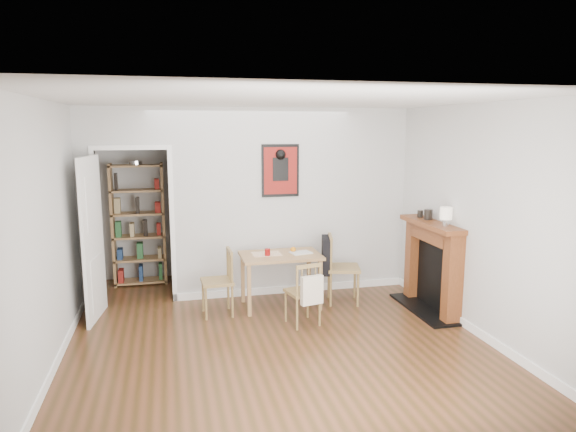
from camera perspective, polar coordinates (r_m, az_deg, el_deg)
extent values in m
plane|color=#59311C|center=(6.09, -1.81, -12.71)|extent=(5.20, 5.20, 0.00)
plane|color=#BABAB7|center=(8.26, -5.45, 2.57)|extent=(4.50, 0.00, 4.50)
plane|color=#BABAB7|center=(3.29, 7.21, -8.54)|extent=(4.50, 0.00, 4.50)
plane|color=#BABAB7|center=(5.73, -24.53, -1.46)|extent=(0.00, 5.20, 5.20)
plane|color=#BABAB7|center=(6.54, 17.83, 0.25)|extent=(0.00, 5.20, 5.20)
plane|color=silver|center=(5.64, -1.96, 12.53)|extent=(5.20, 5.20, 0.00)
cube|color=#BABAB7|center=(7.19, 0.41, 1.55)|extent=(3.35, 0.10, 2.60)
cube|color=#BABAB7|center=(7.07, -21.38, 0.73)|extent=(0.25, 0.10, 2.60)
cube|color=#BABAB7|center=(6.93, -17.15, 9.32)|extent=(0.90, 0.10, 0.55)
cube|color=white|center=(7.10, -20.49, -1.43)|extent=(0.06, 0.14, 2.05)
cube|color=white|center=(7.04, -12.72, -1.14)|extent=(0.06, 0.14, 2.05)
cube|color=white|center=(7.42, 0.50, -8.11)|extent=(3.35, 0.02, 0.10)
cube|color=white|center=(5.54, -24.70, -15.47)|extent=(0.02, 4.00, 0.10)
cube|color=white|center=(6.37, 19.97, -11.80)|extent=(0.02, 4.00, 0.10)
cube|color=white|center=(6.65, -20.88, -2.41)|extent=(0.15, 0.80, 2.00)
cube|color=black|center=(7.04, -0.85, 5.06)|extent=(0.52, 0.02, 0.72)
cube|color=maroon|center=(7.03, -0.83, 5.05)|extent=(0.46, 0.00, 0.64)
cube|color=#A0714B|center=(6.70, -0.84, -4.42)|extent=(1.03, 0.66, 0.04)
cube|color=#A0714B|center=(6.46, -4.34, -8.25)|extent=(0.05, 0.05, 0.67)
cube|color=#A0714B|center=(6.65, 3.59, -7.69)|extent=(0.05, 0.05, 0.67)
cube|color=#A0714B|center=(6.97, -5.05, -6.89)|extent=(0.05, 0.05, 0.67)
cube|color=#A0714B|center=(7.15, 2.32, -6.43)|extent=(0.05, 0.05, 0.67)
cube|color=black|center=(6.88, 4.17, -4.34)|extent=(0.19, 0.39, 0.49)
cube|color=beige|center=(5.98, 2.55, -8.16)|extent=(0.28, 0.15, 0.34)
cube|color=#A0714B|center=(7.98, -18.87, -0.99)|extent=(0.04, 0.31, 1.82)
cube|color=#A0714B|center=(7.94, -13.63, -0.79)|extent=(0.04, 0.31, 1.82)
cube|color=#A0714B|center=(8.15, -15.97, -6.93)|extent=(0.77, 0.31, 0.03)
cube|color=#A0714B|center=(7.98, -16.20, -2.18)|extent=(0.77, 0.31, 0.03)
cube|color=#A0714B|center=(7.84, -16.56, 5.38)|extent=(0.77, 0.31, 0.03)
cube|color=maroon|center=(7.95, -16.26, -0.89)|extent=(0.67, 0.25, 0.25)
cube|color=brown|center=(6.45, 17.83, -6.72)|extent=(0.20, 0.16, 1.10)
cube|color=brown|center=(7.28, 13.83, -4.66)|extent=(0.20, 0.16, 1.10)
cube|color=brown|center=(6.72, 15.71, -0.87)|extent=(0.30, 1.21, 0.06)
cube|color=brown|center=(6.76, 15.88, -1.95)|extent=(0.20, 0.85, 0.20)
cube|color=black|center=(6.91, 16.10, -6.39)|extent=(0.08, 0.81, 0.88)
cube|color=black|center=(6.99, 15.06, -9.91)|extent=(0.45, 1.25, 0.03)
cylinder|color=maroon|center=(6.61, -2.29, -4.04)|extent=(0.07, 0.07, 0.09)
sphere|color=orange|center=(6.79, 0.57, -3.74)|extent=(0.07, 0.07, 0.07)
cube|color=beige|center=(6.71, -2.41, -4.23)|extent=(0.37, 0.28, 0.00)
cube|color=silver|center=(6.75, 1.43, -4.10)|extent=(0.30, 0.25, 0.01)
cylinder|color=silver|center=(6.45, 17.11, -0.73)|extent=(0.07, 0.07, 0.08)
cylinder|color=beige|center=(6.43, 17.16, 0.29)|extent=(0.15, 0.15, 0.15)
cylinder|color=black|center=(6.85, 15.31, 0.15)|extent=(0.11, 0.11, 0.13)
cylinder|color=black|center=(7.00, 14.47, 0.23)|extent=(0.07, 0.07, 0.09)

